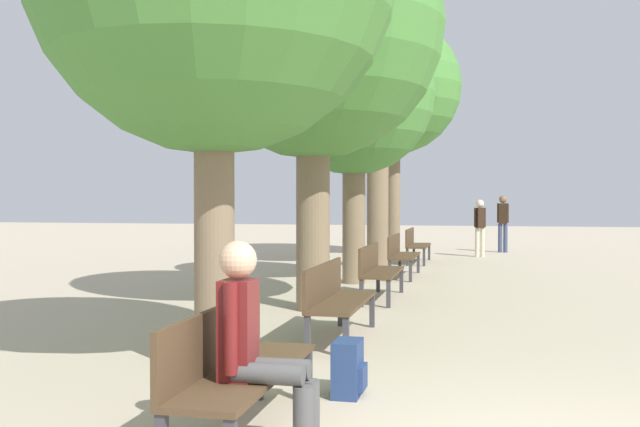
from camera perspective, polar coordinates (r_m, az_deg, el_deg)
bench_row_0 at (r=4.84m, az=-6.90°, el=-11.63°), size 0.49×1.84×0.85m
bench_row_1 at (r=8.02m, az=1.19°, el=-6.54°), size 0.49×1.84×0.85m
bench_row_2 at (r=11.30m, az=4.59°, el=-4.32°), size 0.49×1.84×0.85m
bench_row_3 at (r=14.61m, az=6.44°, el=-3.10°), size 0.49×1.84×0.85m
bench_row_4 at (r=17.94m, az=7.61°, el=-2.33°), size 0.49×1.84×0.85m
tree_row_1 at (r=10.39m, az=-0.57°, el=14.47°), size 3.71×3.71×5.86m
tree_row_2 at (r=13.54m, az=2.73°, el=9.36°), size 3.03×3.03×5.07m
tree_row_3 at (r=16.73m, az=4.65°, el=9.48°), size 2.59×2.59×5.42m
tree_row_4 at (r=19.84m, az=5.92°, el=9.95°), size 3.67×3.67×6.49m
person_seated at (r=4.49m, az=-5.14°, el=-10.11°), size 0.62×0.35×1.31m
backpack at (r=5.82m, az=2.28°, el=-12.30°), size 0.25×0.35×0.44m
pedestrian_near at (r=21.97m, az=14.42°, el=-0.49°), size 0.35×0.23×1.71m
pedestrian_mid at (r=20.06m, az=12.67°, el=-0.84°), size 0.32×0.27×1.58m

